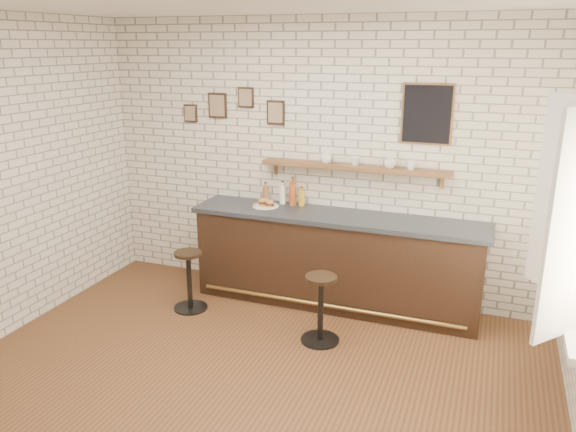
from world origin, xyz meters
name	(u,v)px	position (x,y,z in m)	size (l,w,h in m)	color
ground	(245,382)	(0.00, 0.00, 0.00)	(5.00, 5.00, 0.00)	brown
bar_counter	(336,260)	(0.29, 1.70, 0.51)	(3.10, 0.65, 1.01)	black
sandwich_plate	(266,206)	(-0.52, 1.73, 1.02)	(0.28, 0.28, 0.01)	white
ciabatta_sandwich	(266,203)	(-0.51, 1.73, 1.06)	(0.23, 0.17, 0.07)	tan
potato_chips	(264,205)	(-0.54, 1.72, 1.02)	(0.25, 0.19, 0.00)	#E4B050
bitters_bottle_brown	(266,194)	(-0.60, 1.90, 1.10)	(0.07, 0.07, 0.23)	brown
bitters_bottle_white	(283,195)	(-0.39, 1.90, 1.12)	(0.07, 0.07, 0.26)	white
bitters_bottle_amber	(293,194)	(-0.27, 1.90, 1.14)	(0.08, 0.08, 0.31)	#984118
condiment_bottle_yellow	(301,198)	(-0.17, 1.90, 1.10)	(0.07, 0.07, 0.21)	gold
bar_stool_left	(189,279)	(-1.12, 1.04, 0.34)	(0.36, 0.36, 0.64)	black
bar_stool_right	(321,307)	(0.38, 0.88, 0.36)	(0.37, 0.37, 0.66)	black
wall_shelf	(354,168)	(0.40, 1.90, 1.48)	(2.00, 0.18, 0.18)	brown
shelf_cup_a	(326,159)	(0.10, 1.90, 1.55)	(0.13, 0.13, 0.10)	white
shelf_cup_b	(355,161)	(0.41, 1.90, 1.55)	(0.10, 0.10, 0.09)	white
shelf_cup_c	(390,164)	(0.77, 1.90, 1.55)	(0.12, 0.12, 0.10)	white
shelf_cup_d	(411,165)	(0.99, 1.90, 1.55)	(0.10, 0.10, 0.09)	white
back_wall_decor	(341,111)	(0.23, 1.98, 2.05)	(2.96, 0.02, 0.56)	black
window_sill	(575,316)	(2.40, 0.30, 0.90)	(0.20, 1.35, 0.06)	white
book_lower	(574,319)	(2.38, 0.17, 0.94)	(0.16, 0.22, 0.02)	tan
book_upper	(574,314)	(2.38, 0.20, 0.96)	(0.15, 0.20, 0.02)	tan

